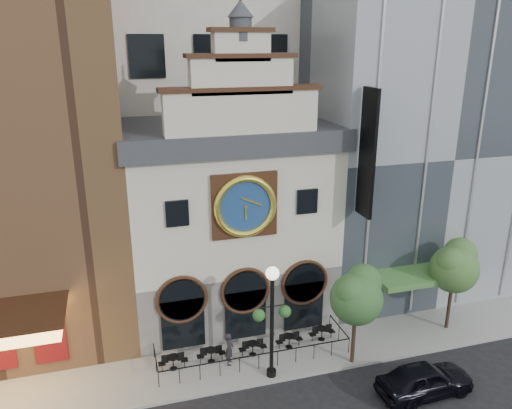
{
  "coord_description": "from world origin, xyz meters",
  "views": [
    {
      "loc": [
        -6.48,
        -20.5,
        16.98
      ],
      "look_at": [
        1.25,
        6.0,
        7.83
      ],
      "focal_mm": 35.0,
      "sensor_mm": 36.0,
      "label": 1
    }
  ],
  "objects": [
    {
      "name": "retail_building",
      "position": [
        12.99,
        9.99,
        10.14
      ],
      "size": [
        14.0,
        14.4,
        20.0
      ],
      "color": "gray",
      "rests_on": "ground"
    },
    {
      "name": "lamppost",
      "position": [
        0.48,
        0.5,
        4.04
      ],
      "size": [
        2.01,
        0.69,
        6.28
      ],
      "rotation": [
        0.0,
        0.0,
        -0.02
      ],
      "color": "black",
      "rests_on": "sidewalk"
    },
    {
      "name": "cafe_railing",
      "position": [
        0.0,
        2.5,
        0.6
      ],
      "size": [
        10.6,
        2.6,
        0.9
      ],
      "primitive_type": null,
      "color": "black",
      "rests_on": "sidewalk"
    },
    {
      "name": "bistro_0",
      "position": [
        -4.4,
        2.48,
        0.61
      ],
      "size": [
        1.58,
        0.68,
        0.9
      ],
      "color": "black",
      "rests_on": "sidewalk"
    },
    {
      "name": "bistro_2",
      "position": [
        0.04,
        2.51,
        0.61
      ],
      "size": [
        1.58,
        0.68,
        0.9
      ],
      "color": "black",
      "rests_on": "sidewalk"
    },
    {
      "name": "car_right",
      "position": [
        7.47,
        -2.83,
        0.85
      ],
      "size": [
        5.05,
        2.21,
        1.69
      ],
      "primitive_type": "imported",
      "rotation": [
        0.0,
        0.0,
        1.61
      ],
      "color": "black",
      "rests_on": "ground"
    },
    {
      "name": "pedestrian",
      "position": [
        -1.39,
        2.11,
        1.08
      ],
      "size": [
        0.65,
        0.79,
        1.87
      ],
      "primitive_type": "imported",
      "rotation": [
        0.0,
        0.0,
        1.23
      ],
      "color": "black",
      "rests_on": "sidewalk"
    },
    {
      "name": "bistro_3",
      "position": [
        2.24,
        2.62,
        0.61
      ],
      "size": [
        1.58,
        0.68,
        0.9
      ],
      "color": "black",
      "rests_on": "sidewalk"
    },
    {
      "name": "tree_right",
      "position": [
        12.3,
        1.93,
        4.32
      ],
      "size": [
        2.95,
        2.84,
        5.69
      ],
      "color": "#382619",
      "rests_on": "sidewalk"
    },
    {
      "name": "bistro_4",
      "position": [
        4.35,
        2.82,
        0.61
      ],
      "size": [
        1.58,
        0.68,
        0.9
      ],
      "color": "black",
      "rests_on": "sidewalk"
    },
    {
      "name": "clock_building",
      "position": [
        0.0,
        7.82,
        6.69
      ],
      "size": [
        12.6,
        8.78,
        18.65
      ],
      "color": "#605E5B",
      "rests_on": "ground"
    },
    {
      "name": "tree_left",
      "position": [
        5.16,
        0.44,
        4.25
      ],
      "size": [
        2.9,
        2.8,
        5.59
      ],
      "color": "#382619",
      "rests_on": "sidewalk"
    },
    {
      "name": "bistro_1",
      "position": [
        -2.32,
        2.55,
        0.61
      ],
      "size": [
        1.58,
        0.68,
        0.9
      ],
      "color": "black",
      "rests_on": "sidewalk"
    },
    {
      "name": "sidewalk",
      "position": [
        0.0,
        2.5,
        0.07
      ],
      "size": [
        44.0,
        5.0,
        0.15
      ],
      "primitive_type": "cube",
      "color": "gray",
      "rests_on": "ground"
    },
    {
      "name": "ground",
      "position": [
        0.0,
        0.0,
        0.0
      ],
      "size": [
        120.0,
        120.0,
        0.0
      ],
      "primitive_type": "plane",
      "color": "black",
      "rests_on": "ground"
    }
  ]
}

